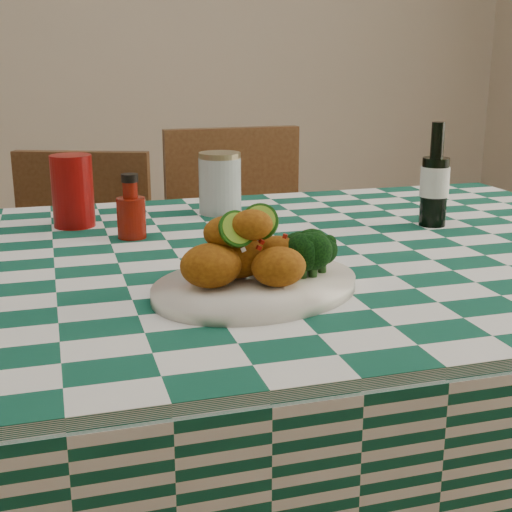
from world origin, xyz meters
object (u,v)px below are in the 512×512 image
object	(u,v)px
beer_bottle	(435,175)
wooden_chair_left	(71,315)
dining_table	(239,454)
wooden_chair_right	(250,291)
red_tumbler	(73,191)
mason_jar	(220,183)
fried_chicken_pile	(250,246)
plate	(256,286)
ketchup_bottle	(131,206)

from	to	relation	value
beer_bottle	wooden_chair_left	size ratio (longest dim) A/B	0.24
dining_table	wooden_chair_right	xyz separation A→B (m)	(0.23, 0.75, 0.06)
red_tumbler	beer_bottle	size ratio (longest dim) A/B	0.69
red_tumbler	mason_jar	world-z (taller)	red_tumbler
fried_chicken_pile	wooden_chair_left	world-z (taller)	fried_chicken_pile
fried_chicken_pile	wooden_chair_right	distance (m)	1.07
dining_table	wooden_chair_left	world-z (taller)	wooden_chair_left
mason_jar	fried_chicken_pile	bearing A→B (deg)	-99.09
red_tumbler	wooden_chair_right	xyz separation A→B (m)	(0.50, 0.45, -0.40)
dining_table	wooden_chair_left	distance (m)	0.81
plate	beer_bottle	xyz separation A→B (m)	(0.46, 0.31, 0.09)
wooden_chair_left	wooden_chair_right	distance (m)	0.51
fried_chicken_pile	mason_jar	size ratio (longest dim) A/B	1.23
dining_table	ketchup_bottle	distance (m)	0.51
beer_bottle	wooden_chair_right	distance (m)	0.81
ketchup_bottle	wooden_chair_right	distance (m)	0.80
dining_table	mason_jar	bearing A→B (deg)	81.37
plate	wooden_chair_right	size ratio (longest dim) A/B	0.35
mason_jar	wooden_chair_right	world-z (taller)	mason_jar
dining_table	wooden_chair_right	distance (m)	0.79
dining_table	ketchup_bottle	bearing A→B (deg)	134.02
fried_chicken_pile	mason_jar	bearing A→B (deg)	80.91
dining_table	red_tumbler	size ratio (longest dim) A/B	11.50
wooden_chair_left	wooden_chair_right	world-z (taller)	wooden_chair_right
plate	wooden_chair_left	size ratio (longest dim) A/B	0.38
plate	red_tumbler	bearing A→B (deg)	114.82
fried_chicken_pile	wooden_chair_right	world-z (taller)	wooden_chair_right
ketchup_bottle	mason_jar	world-z (taller)	mason_jar
fried_chicken_pile	red_tumbler	xyz separation A→B (m)	(-0.23, 0.51, 0.00)
dining_table	wooden_chair_right	world-z (taller)	wooden_chair_right
fried_chicken_pile	ketchup_bottle	size ratio (longest dim) A/B	1.34
plate	fried_chicken_pile	world-z (taller)	fried_chicken_pile
red_tumbler	ketchup_bottle	distance (m)	0.16
beer_bottle	ketchup_bottle	bearing A→B (deg)	173.50
fried_chicken_pile	beer_bottle	xyz separation A→B (m)	(0.47, 0.31, 0.03)
plate	ketchup_bottle	bearing A→B (deg)	109.49
ketchup_bottle	mason_jar	distance (m)	0.27
fried_chicken_pile	beer_bottle	world-z (taller)	beer_bottle
mason_jar	beer_bottle	world-z (taller)	beer_bottle
plate	beer_bottle	size ratio (longest dim) A/B	1.55
red_tumbler	dining_table	bearing A→B (deg)	-48.44
ketchup_bottle	beer_bottle	world-z (taller)	beer_bottle
wooden_chair_left	plate	bearing A→B (deg)	-55.41
fried_chicken_pile	red_tumbler	bearing A→B (deg)	113.97
dining_table	beer_bottle	distance (m)	0.67
fried_chicken_pile	beer_bottle	size ratio (longest dim) A/B	0.79
fried_chicken_pile	ketchup_bottle	world-z (taller)	fried_chicken_pile
plate	ketchup_bottle	distance (m)	0.40
plate	mason_jar	distance (m)	0.56
dining_table	mason_jar	xyz separation A→B (m)	(0.05, 0.34, 0.46)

